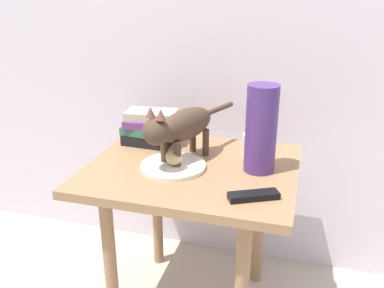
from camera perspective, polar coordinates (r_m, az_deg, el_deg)
name	(u,v)px	position (r m, az deg, el deg)	size (l,w,h in m)	color
back_panel	(221,10)	(1.70, 4.08, 18.06)	(4.00, 0.04, 2.20)	silver
side_table	(192,190)	(1.46, 0.00, -6.36)	(0.72, 0.60, 0.61)	#9E724C
plate	(173,166)	(1.40, -2.62, -3.07)	(0.22, 0.22, 0.01)	silver
bread_roll	(174,157)	(1.39, -2.49, -1.82)	(0.08, 0.06, 0.05)	#E0BC7A
cat	(181,127)	(1.40, -1.58, 2.43)	(0.22, 0.45, 0.23)	#4C3828
book_stack	(150,128)	(1.60, -5.91, 2.26)	(0.22, 0.15, 0.13)	black
green_vase	(261,129)	(1.35, 9.59, 2.07)	(0.10, 0.10, 0.29)	#4C2D72
candle_jar	(252,147)	(1.50, 8.36, -0.36)	(0.07, 0.07, 0.08)	silver
tv_remote	(254,196)	(1.22, 8.56, -7.12)	(0.15, 0.04, 0.02)	black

